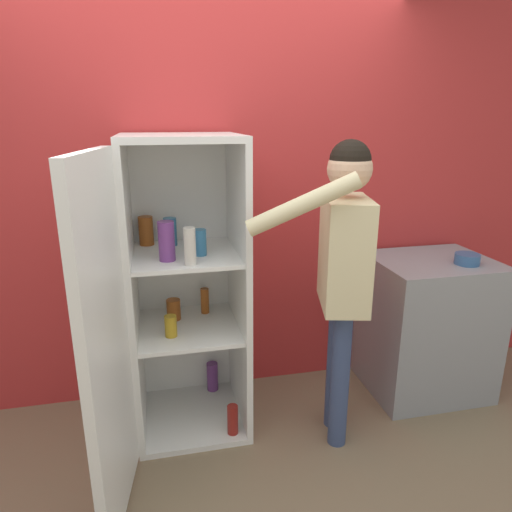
% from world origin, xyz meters
% --- Properties ---
extents(ground_plane, '(12.00, 12.00, 0.00)m').
position_xyz_m(ground_plane, '(0.00, 0.00, 0.00)').
color(ground_plane, '#7A664C').
extents(wall_back, '(7.00, 0.06, 2.55)m').
position_xyz_m(wall_back, '(0.00, 0.98, 1.27)').
color(wall_back, '#B72D2D').
rests_on(wall_back, ground_plane).
extents(refrigerator, '(0.78, 1.29, 1.73)m').
position_xyz_m(refrigerator, '(-0.24, 0.52, 0.86)').
color(refrigerator, white).
rests_on(refrigerator, ground_plane).
extents(person, '(0.73, 0.53, 1.71)m').
position_xyz_m(person, '(0.65, 0.28, 1.10)').
color(person, '#384770').
rests_on(person, ground_plane).
extents(counter, '(0.76, 0.64, 0.93)m').
position_xyz_m(counter, '(1.43, 0.61, 0.47)').
color(counter, gray).
rests_on(counter, ground_plane).
extents(bowl, '(0.15, 0.15, 0.07)m').
position_xyz_m(bowl, '(1.58, 0.49, 0.96)').
color(bowl, '#335B8E').
rests_on(bowl, counter).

